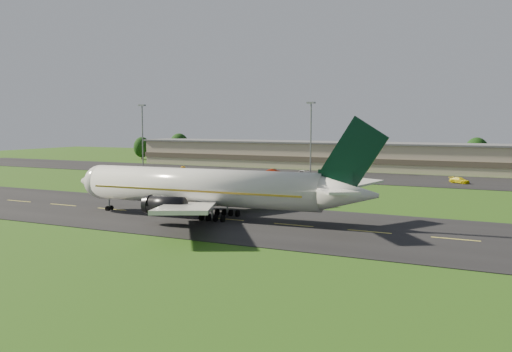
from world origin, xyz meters
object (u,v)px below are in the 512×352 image
at_px(service_vehicle_a, 183,168).
at_px(terminal, 333,156).
at_px(airliner, 207,188).
at_px(service_vehicle_d, 459,180).
at_px(light_mast_centre, 311,128).
at_px(service_vehicle_b, 274,171).
at_px(light_mast_west, 142,127).
at_px(service_vehicle_c, 302,173).

bearing_deg(service_vehicle_a, terminal, 0.44).
xyz_separation_m(airliner, service_vehicle_a, (-49.58, 67.87, -3.84)).
bearing_deg(terminal, service_vehicle_a, -142.86).
distance_m(terminal, service_vehicle_d, 49.70).
relative_size(airliner, light_mast_centre, 2.52).
xyz_separation_m(airliner, service_vehicle_b, (-21.31, 70.95, -3.88)).
xyz_separation_m(light_mast_west, light_mast_centre, (60.00, 0.00, 0.00)).
distance_m(light_mast_centre, service_vehicle_b, 16.80).
xyz_separation_m(service_vehicle_a, service_vehicle_d, (78.26, 0.28, -0.00)).
distance_m(terminal, service_vehicle_c, 27.49).
bearing_deg(light_mast_west, terminal, 14.76).
height_order(terminal, light_mast_centre, light_mast_centre).
relative_size(service_vehicle_a, service_vehicle_d, 0.85).
xyz_separation_m(terminal, service_vehicle_d, (40.95, -27.98, -3.17)).
relative_size(terminal, service_vehicle_d, 29.12).
xyz_separation_m(airliner, light_mast_centre, (-13.67, 79.95, 8.08)).
bearing_deg(service_vehicle_a, light_mast_centre, -18.11).
bearing_deg(service_vehicle_d, airliner, -173.88).
bearing_deg(light_mast_west, airliner, -47.34).
height_order(airliner, service_vehicle_a, airliner).
bearing_deg(terminal, service_vehicle_b, -109.75).
bearing_deg(service_vehicle_a, airliner, -90.55).
bearing_deg(service_vehicle_b, light_mast_centre, -38.61).
height_order(service_vehicle_a, service_vehicle_b, service_vehicle_a).
bearing_deg(light_mast_centre, service_vehicle_c, -80.57).
height_order(service_vehicle_b, service_vehicle_d, service_vehicle_d).
height_order(light_mast_west, service_vehicle_b, light_mast_west).
relative_size(airliner, service_vehicle_a, 12.06).
xyz_separation_m(light_mast_centre, service_vehicle_b, (-7.64, -9.00, -11.96)).
bearing_deg(airliner, service_vehicle_d, 63.71).
relative_size(light_mast_centre, service_vehicle_c, 3.84).
xyz_separation_m(service_vehicle_a, service_vehicle_b, (28.27, 3.08, -0.05)).
bearing_deg(service_vehicle_b, light_mast_west, 81.96).
height_order(airliner, service_vehicle_d, airliner).
relative_size(terminal, service_vehicle_a, 34.09).
xyz_separation_m(terminal, service_vehicle_c, (0.45, -27.31, -3.15)).
bearing_deg(light_mast_west, service_vehicle_a, -26.63).
xyz_separation_m(light_mast_centre, service_vehicle_a, (-35.91, -12.08, -11.91)).
distance_m(service_vehicle_b, service_vehicle_d, 50.07).
height_order(terminal, service_vehicle_c, terminal).
xyz_separation_m(airliner, service_vehicle_c, (-11.83, 68.83, -3.83)).
distance_m(airliner, service_vehicle_b, 74.18).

